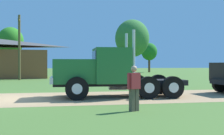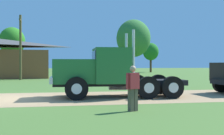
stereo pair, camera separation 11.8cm
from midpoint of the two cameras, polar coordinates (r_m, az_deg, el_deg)
The scene contains 8 objects.
ground_plane at distance 15.47m, azimuth -19.99°, elevation -5.80°, with size 200.00×200.00×0.00m, color #466A2C.
dirt_track at distance 15.47m, azimuth -19.99°, elevation -5.78°, with size 120.00×5.90×0.01m, color #A2825B.
truck_foreground_white at distance 15.36m, azimuth -1.30°, elevation -1.05°, with size 7.12×2.85×3.45m.
visitor_standing_near at distance 10.86m, azimuth 4.38°, elevation -3.74°, with size 0.57×0.41×1.68m.
utility_pole_far at distance 33.24m, azimuth -17.24°, elevation 4.16°, with size 0.26×2.20×7.01m.
tree_mid at distance 45.70m, azimuth -18.76°, elevation 4.81°, with size 3.75×3.75×7.12m.
tree_right at distance 47.13m, azimuth 4.26°, elevation 5.65°, with size 5.44×5.44×8.79m.
tree_far_right at distance 60.48m, azimuth 7.58°, elevation 3.03°, with size 3.24×3.24×6.00m.
Camera 2 is at (2.61, -15.17, 1.75)m, focal length 47.11 mm.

